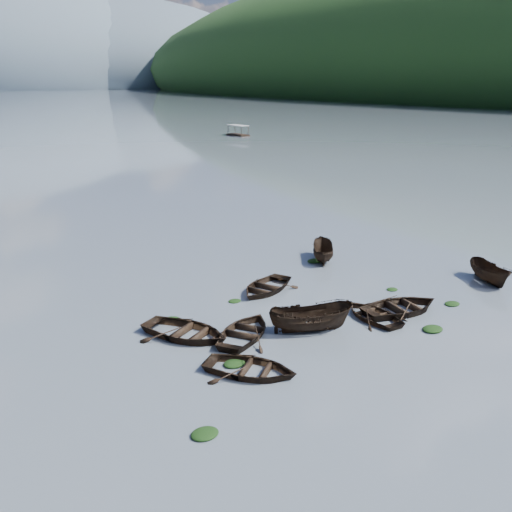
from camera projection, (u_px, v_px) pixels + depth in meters
ground_plane at (388, 351)px, 29.06m from camera, size 2400.00×2400.00×0.00m
haze_mtn_d at (110, 87)px, 911.30m from camera, size 520.00×520.00×220.00m
rowboat_0 at (250, 374)px, 26.88m from camera, size 5.32×5.55×0.94m
rowboat_1 at (245, 336)px, 30.76m from camera, size 5.67×5.31×0.96m
rowboat_2 at (311, 331)px, 31.42m from camera, size 5.02×3.59×1.82m
rowboat_3 at (373, 318)px, 33.11m from camera, size 3.16×4.25×0.84m
rowboat_4 at (401, 312)px, 33.96m from camera, size 5.58×4.39×1.05m
rowboat_5 at (489, 282)px, 38.97m from camera, size 3.10×4.41×1.60m
rowboat_6 at (186, 337)px, 30.71m from camera, size 5.59×6.18×1.05m
rowboat_7 at (265, 291)px, 37.35m from camera, size 5.65×4.99×0.97m
rowboat_8 at (322, 260)px, 43.62m from camera, size 3.75×4.20×1.59m
weed_clump_0 at (205, 435)px, 22.26m from camera, size 1.15×0.94×0.25m
weed_clump_1 at (235, 365)px, 27.73m from camera, size 1.13×0.90×0.25m
weed_clump_2 at (432, 330)px, 31.51m from camera, size 1.24×0.99×0.27m
weed_clump_3 at (392, 290)px, 37.51m from camera, size 0.78×0.66×0.17m
weed_clump_4 at (452, 304)px, 35.09m from camera, size 1.02×0.81×0.21m
weed_clump_5 at (171, 321)px, 32.74m from camera, size 1.08×0.87×0.23m
weed_clump_6 at (235, 301)px, 35.56m from camera, size 0.83×0.69×0.17m
weed_clump_7 at (314, 262)px, 43.24m from camera, size 1.16×0.93×0.25m
pontoon_right at (238, 136)px, 137.61m from camera, size 3.03×6.36×2.37m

